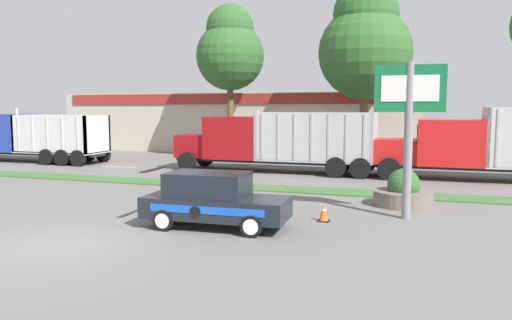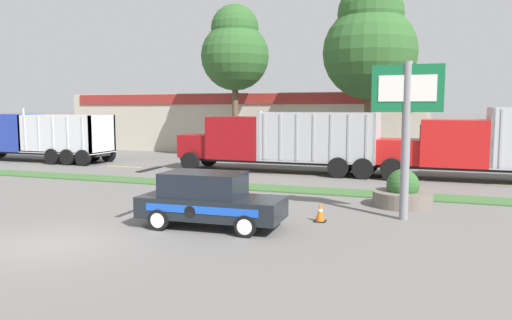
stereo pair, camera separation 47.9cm
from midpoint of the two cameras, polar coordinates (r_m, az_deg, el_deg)
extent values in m
plane|color=slate|center=(14.34, -21.34, -8.95)|extent=(600.00, 600.00, 0.00)
cube|color=#3D6633|center=(23.09, -3.94, -2.87)|extent=(120.00, 1.65, 0.06)
cube|color=yellow|center=(34.68, -21.85, -0.34)|extent=(2.40, 0.14, 0.01)
cube|color=yellow|center=(31.36, -14.45, -0.73)|extent=(2.40, 0.14, 0.01)
cube|color=yellow|center=(28.67, -5.50, -1.19)|extent=(2.40, 0.14, 0.01)
cube|color=yellow|center=(26.82, 4.99, -1.69)|extent=(2.40, 0.14, 0.01)
cube|color=yellow|center=(25.98, 16.58, -2.17)|extent=(2.40, 0.14, 0.01)
cube|color=black|center=(36.62, -23.64, 0.83)|extent=(11.17, 1.41, 0.18)
cube|color=#23389E|center=(37.64, -25.47, 2.89)|extent=(3.02, 2.56, 2.46)
cylinder|color=silver|center=(35.88, -24.66, 4.09)|extent=(0.14, 0.14, 1.62)
cube|color=silver|center=(34.77, -20.35, 0.95)|extent=(5.65, 2.56, 0.12)
cube|color=silver|center=(36.52, -23.71, 2.91)|extent=(0.16, 2.56, 2.36)
cube|color=silver|center=(32.99, -16.77, 2.87)|extent=(0.16, 2.56, 2.36)
cube|color=silver|center=(33.78, -21.73, 2.77)|extent=(5.65, 0.16, 2.36)
cube|color=silver|center=(35.62, -19.17, 3.01)|extent=(5.65, 0.16, 2.36)
cube|color=#BCBCC1|center=(35.25, -24.59, 2.77)|extent=(0.10, 0.04, 2.24)
cube|color=#BCBCC1|center=(34.47, -23.25, 2.77)|extent=(0.10, 0.04, 2.24)
cube|color=#BCBCC1|center=(33.71, -21.85, 2.76)|extent=(0.10, 0.04, 2.24)
cube|color=#BCBCC1|center=(32.97, -20.38, 2.75)|extent=(0.10, 0.04, 2.24)
cube|color=#BCBCC1|center=(32.25, -18.84, 2.74)|extent=(0.10, 0.04, 2.24)
cylinder|color=black|center=(40.58, -26.86, 1.02)|extent=(1.00, 0.30, 1.00)
cylinder|color=black|center=(32.41, -18.76, 0.24)|extent=(1.00, 0.30, 1.00)
cylinder|color=black|center=(34.41, -16.14, 0.64)|extent=(1.00, 0.30, 1.00)
cylinder|color=black|center=(33.16, -20.36, 0.31)|extent=(1.00, 0.30, 1.00)
cylinder|color=black|center=(35.11, -17.71, 0.70)|extent=(1.00, 0.30, 1.00)
cylinder|color=black|center=(33.94, -21.89, 0.37)|extent=(1.00, 0.30, 1.00)
cylinder|color=black|center=(35.85, -19.21, 0.75)|extent=(1.00, 0.30, 1.00)
cube|color=black|center=(26.79, 25.81, -0.90)|extent=(11.78, 1.38, 0.18)
cube|color=red|center=(26.62, 16.00, 0.97)|extent=(2.59, 2.06, 1.24)
cube|color=#B7B7BC|center=(26.75, 13.17, 1.07)|extent=(0.06, 1.76, 1.06)
cube|color=red|center=(26.55, 22.13, 1.85)|extent=(3.07, 2.52, 2.26)
cube|color=black|center=(26.51, 18.81, 2.83)|extent=(0.04, 2.14, 1.02)
cylinder|color=silver|center=(25.81, 25.90, 3.50)|extent=(0.14, 0.14, 1.72)
cube|color=#B7B7BC|center=(26.64, 25.63, 2.44)|extent=(0.16, 2.52, 2.81)
cube|color=#A3A3A8|center=(25.41, 26.71, 2.24)|extent=(0.10, 0.04, 2.67)
cylinder|color=black|center=(25.48, 15.76, -1.05)|extent=(1.11, 0.30, 1.11)
cylinder|color=black|center=(27.93, 16.13, -0.46)|extent=(1.11, 0.30, 1.11)
cube|color=black|center=(27.90, 2.68, -0.09)|extent=(11.23, 1.37, 0.18)
cube|color=maroon|center=(29.54, -6.00, 1.66)|extent=(1.89, 2.05, 1.29)
cube|color=#B7B7BC|center=(29.98, -7.68, 1.70)|extent=(0.06, 1.75, 1.10)
cube|color=maroon|center=(28.51, -1.53, 2.60)|extent=(3.06, 2.50, 2.35)
cube|color=black|center=(29.09, -4.38, 3.47)|extent=(0.04, 2.12, 1.06)
cylinder|color=silver|center=(27.16, 1.05, 4.04)|extent=(0.14, 0.14, 1.53)
cube|color=#ADADB2|center=(27.26, 7.66, 0.03)|extent=(6.28, 2.50, 0.12)
cube|color=#ADADB2|center=(27.96, 1.55, 2.86)|extent=(0.16, 2.50, 2.55)
cube|color=#ADADB2|center=(26.68, 14.14, 2.52)|extent=(0.16, 2.50, 2.55)
cube|color=#ADADB2|center=(26.01, 7.15, 2.57)|extent=(6.28, 0.16, 2.55)
cube|color=#ADADB2|center=(28.29, 8.20, 2.84)|extent=(6.28, 0.16, 2.55)
cube|color=#99999E|center=(26.64, 1.44, 2.70)|extent=(0.10, 0.04, 2.43)
cube|color=#99999E|center=(26.37, 3.29, 2.66)|extent=(0.10, 0.04, 2.43)
cube|color=#99999E|center=(26.13, 5.18, 2.61)|extent=(0.10, 0.04, 2.43)
cube|color=#99999E|center=(25.92, 7.10, 2.56)|extent=(0.10, 0.04, 2.43)
cube|color=#99999E|center=(25.73, 9.05, 2.51)|extent=(0.10, 0.04, 2.43)
cube|color=#99999E|center=(25.58, 11.03, 2.45)|extent=(0.10, 0.04, 2.43)
cube|color=#99999E|center=(25.46, 13.02, 2.39)|extent=(0.10, 0.04, 2.43)
cylinder|color=black|center=(28.52, -7.06, -0.18)|extent=(1.06, 0.30, 1.06)
cylinder|color=black|center=(30.72, -4.99, 0.29)|extent=(1.06, 0.30, 1.06)
cylinder|color=black|center=(25.65, 12.62, -0.98)|extent=(1.06, 0.30, 1.06)
cylinder|color=black|center=(28.08, 13.26, -0.39)|extent=(1.06, 0.30, 1.06)
cylinder|color=black|center=(25.84, 9.88, -0.87)|extent=(1.06, 0.30, 1.06)
cylinder|color=black|center=(28.24, 10.75, -0.30)|extent=(1.06, 0.30, 1.06)
cube|color=black|center=(15.09, -4.17, -5.34)|extent=(4.41, 1.90, 0.63)
cube|color=black|center=(15.07, -5.11, -2.83)|extent=(2.45, 1.60, 0.68)
cube|color=black|center=(15.02, -5.12, -1.48)|extent=(2.45, 1.60, 0.04)
cube|color=black|center=(15.79, -11.20, -1.06)|extent=(0.26, 1.37, 0.03)
cube|color=blue|center=(14.30, -5.44, -5.74)|extent=(3.46, 0.17, 0.22)
cylinder|color=black|center=(14.43, -6.64, -5.89)|extent=(0.35, 0.02, 0.35)
cylinder|color=black|center=(13.97, -0.22, -7.58)|extent=(0.64, 0.23, 0.63)
cylinder|color=silver|center=(13.87, -0.35, -7.68)|extent=(0.44, 0.03, 0.44)
cylinder|color=black|center=(15.49, 1.61, -6.23)|extent=(0.64, 0.23, 0.63)
cylinder|color=silver|center=(15.59, 1.71, -6.15)|extent=(0.44, 0.03, 0.44)
cylinder|color=black|center=(14.98, -10.13, -6.74)|extent=(0.64, 0.23, 0.63)
cylinder|color=silver|center=(14.89, -10.32, -6.83)|extent=(0.44, 0.03, 0.44)
cylinder|color=black|center=(16.41, -7.51, -5.58)|extent=(0.64, 0.23, 0.63)
cylinder|color=silver|center=(16.50, -7.35, -5.51)|extent=(0.44, 0.03, 0.44)
cylinder|color=gray|center=(16.61, 17.53, 2.02)|extent=(0.28, 0.28, 5.04)
cube|color=#146638|center=(16.59, 17.72, 7.81)|extent=(2.19, 0.16, 1.49)
cube|color=white|center=(16.50, 17.71, 7.82)|extent=(1.76, 0.02, 0.82)
cylinder|color=#6B6056|center=(19.12, 17.08, -4.26)|extent=(2.14, 2.14, 0.55)
sphere|color=#2D5B28|center=(19.04, 17.13, -2.76)|extent=(1.18, 1.18, 1.18)
cube|color=black|center=(16.07, 8.18, -6.93)|extent=(0.37, 0.37, 0.03)
cone|color=#EA5B14|center=(16.01, 8.19, -5.89)|extent=(0.29, 0.29, 0.56)
cylinder|color=white|center=(16.00, 8.20, -5.69)|extent=(0.16, 0.16, 0.07)
cube|color=#BCB29E|center=(44.17, 0.23, 4.42)|extent=(29.09, 12.00, 4.68)
cube|color=maroon|center=(38.52, -2.82, 6.98)|extent=(27.64, 0.10, 0.80)
cylinder|color=brown|center=(33.02, 13.10, 4.34)|extent=(0.53, 0.53, 5.41)
sphere|color=#2D5B28|center=(33.19, 13.28, 11.85)|extent=(5.94, 5.94, 5.94)
sphere|color=#2D5B28|center=(33.52, 13.38, 15.90)|extent=(4.16, 4.16, 4.16)
cylinder|color=brown|center=(35.47, -2.00, 4.95)|extent=(0.43, 0.43, 5.84)
sphere|color=#2D5B28|center=(35.64, -2.02, 11.76)|extent=(4.76, 4.76, 4.76)
sphere|color=#2D5B28|center=(35.88, -2.04, 14.78)|extent=(3.33, 3.33, 3.33)
camera|label=1|loc=(0.24, -89.34, 0.07)|focal=35.00mm
camera|label=2|loc=(0.24, 90.66, -0.07)|focal=35.00mm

